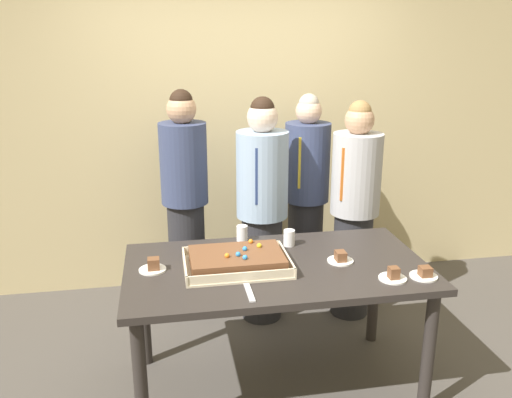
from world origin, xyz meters
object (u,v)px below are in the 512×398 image
Objects in this scene: drink_cup_nearest at (289,238)px; sheet_cake at (237,261)px; plated_slice_near_left at (340,258)px; drink_cup_middle at (242,233)px; cake_server_utensil at (249,292)px; person_green_shirt_behind at (185,200)px; plated_slice_far_right at (424,274)px; plated_slice_far_left at (153,266)px; person_striped_tie_right at (262,209)px; plated_slice_near_right at (393,276)px; person_far_right_suit at (354,209)px; party_table at (276,280)px; person_serving_front at (306,196)px.

sheet_cake is at bearing -143.92° from drink_cup_nearest.
drink_cup_middle is at bearing 140.15° from plated_slice_near_left.
person_green_shirt_behind is at bearing 100.00° from cake_server_utensil.
plated_slice_far_left is at bearing 166.51° from plated_slice_far_right.
plated_slice_far_right is at bearing 50.46° from person_striped_tie_right.
cake_server_utensil is at bearing -179.08° from plated_slice_far_right.
person_striped_tie_right is (0.30, 0.84, 0.01)m from sheet_cake.
drink_cup_nearest is (0.82, 0.22, 0.03)m from plated_slice_far_left.
drink_cup_middle is (-0.71, 0.69, 0.03)m from plated_slice_near_right.
plated_slice_near_right is (0.20, -0.27, -0.00)m from plated_slice_near_left.
drink_cup_middle is 0.72m from cake_server_utensil.
person_far_right_suit is (1.43, 0.73, 0.01)m from plated_slice_far_left.
plated_slice_near_right is (0.57, -0.29, 0.12)m from party_table.
drink_cup_middle reaches higher than party_table.
drink_cup_nearest is at bearing 1.39° from person_far_right_suit.
plated_slice_near_right is 1.09m from person_far_right_suit.
person_far_right_suit is (0.26, -0.36, -0.01)m from person_serving_front.
drink_cup_nearest is 0.68m from cake_server_utensil.
party_table is 1.19m from person_green_shirt_behind.
person_serving_front reaches higher than plated_slice_near_left.
plated_slice_near_right is 1.72m from person_green_shirt_behind.
drink_cup_nearest is at bearing 63.00° from party_table.
plated_slice_near_right is 0.09× the size of person_green_shirt_behind.
person_green_shirt_behind is at bearing 126.60° from plated_slice_near_left.
person_striped_tie_right is (-0.29, 0.86, 0.03)m from plated_slice_near_left.
person_green_shirt_behind is at bearing 101.89° from sheet_cake.
plated_slice_far_left is 1.50× the size of drink_cup_middle.
person_serving_front is (0.62, 0.75, -0.01)m from drink_cup_middle.
sheet_cake is 0.40m from drink_cup_middle.
plated_slice_near_right is at bearing -44.44° from drink_cup_middle.
plated_slice_near_left is at bearing 26.35° from person_serving_front.
plated_slice_near_left is at bearing -3.75° from plated_slice_far_left.
drink_cup_nearest is 0.79m from person_far_right_suit.
cake_server_utensil is (-0.58, -0.29, -0.02)m from plated_slice_near_left.
cake_server_utensil is at bearing 6.58° from person_serving_front.
person_striped_tie_right is (-0.49, 1.14, 0.03)m from plated_slice_near_right.
sheet_cake reaches higher than plated_slice_near_left.
plated_slice_far_right is 1.32m from person_striped_tie_right.
cake_server_utensil is at bearing -123.59° from party_table.
plated_slice_far_right is at bearing 51.47° from person_far_right_suit.
party_table is 0.65m from plated_slice_near_right.
party_table is 11.34× the size of plated_slice_near_left.
person_green_shirt_behind is (0.23, 1.04, 0.05)m from plated_slice_far_left.
person_green_shirt_behind is 0.59m from person_striped_tie_right.
plated_slice_far_right is 1.50× the size of drink_cup_middle.
drink_cup_nearest is (-0.23, 0.29, 0.03)m from plated_slice_near_left.
person_green_shirt_behind is (-0.45, 1.09, 0.17)m from party_table.
plated_slice_far_right is (0.75, -0.30, 0.12)m from party_table.
sheet_cake is at bearing 93.44° from cake_server_utensil.
party_table is at bearing 9.03° from person_serving_front.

